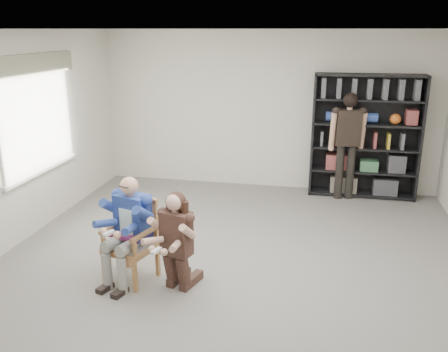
% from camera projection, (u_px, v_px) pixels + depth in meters
% --- Properties ---
extents(room_shell, '(6.00, 7.00, 2.80)m').
position_uv_depth(room_shell, '(231.00, 163.00, 5.19)').
color(room_shell, silver).
rests_on(room_shell, ground).
extents(floor, '(6.00, 7.00, 0.01)m').
position_uv_depth(floor, '(230.00, 276.00, 5.61)').
color(floor, slate).
rests_on(floor, ground).
extents(window_left, '(0.16, 2.00, 1.75)m').
position_uv_depth(window_left, '(38.00, 116.00, 6.63)').
color(window_left, silver).
rests_on(window_left, room_shell).
extents(armchair, '(0.69, 0.68, 0.96)m').
position_uv_depth(armchair, '(130.00, 241.00, 5.41)').
color(armchair, '#A45D2F').
rests_on(armchair, floor).
extents(seated_man, '(0.73, 0.87, 1.25)m').
position_uv_depth(seated_man, '(129.00, 230.00, 5.37)').
color(seated_man, navy).
rests_on(seated_man, floor).
extents(kneeling_woman, '(0.68, 0.88, 1.15)m').
position_uv_depth(kneeling_woman, '(175.00, 243.00, 5.16)').
color(kneeling_woman, '#321D1A').
rests_on(kneeling_woman, floor).
extents(bookshelf, '(1.80, 0.38, 2.10)m').
position_uv_depth(bookshelf, '(365.00, 137.00, 8.04)').
color(bookshelf, black).
rests_on(bookshelf, floor).
extents(standing_man, '(0.61, 0.41, 1.81)m').
position_uv_depth(standing_man, '(347.00, 147.00, 7.95)').
color(standing_man, black).
rests_on(standing_man, floor).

